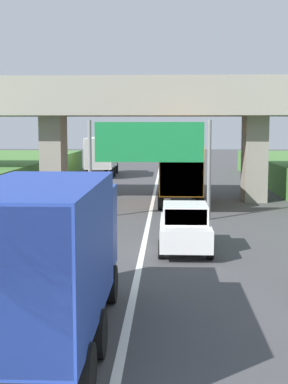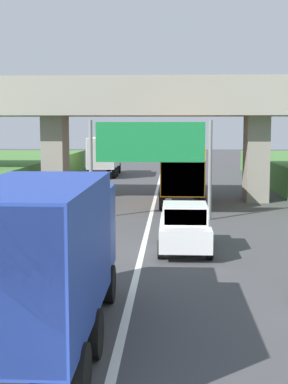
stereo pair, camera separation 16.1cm
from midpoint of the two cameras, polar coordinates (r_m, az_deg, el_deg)
name	(u,v)px [view 2 (the right image)]	position (r m, az deg, el deg)	size (l,w,h in m)	color
lane_centre_stripe	(151,215)	(28.07, 0.91, -2.34)	(0.20, 84.88, 0.01)	white
overpass_bridge	(155,110)	(33.33, 1.28, 8.44)	(40.00, 4.80, 7.26)	gray
overhead_highway_sign	(150,148)	(26.38, 0.82, 4.59)	(5.88, 0.18, 4.76)	slate
truck_yellow	(105,154)	(49.54, -3.96, 3.89)	(2.44, 7.30, 3.44)	black
truck_blue	(44,253)	(11.43, -9.84, -6.18)	(2.44, 7.30, 3.44)	black
truck_orange	(182,171)	(31.65, 4.04, 2.21)	(2.44, 7.30, 3.44)	black
car_white	(185,227)	(19.94, 4.44, -3.66)	(1.86, 4.10, 1.72)	silver
construction_barrel_3	(10,212)	(26.59, -13.46, -2.05)	(0.57, 0.57, 0.90)	orange
construction_barrel_4	(31,199)	(31.08, -11.39, -0.73)	(0.57, 0.57, 0.90)	orange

